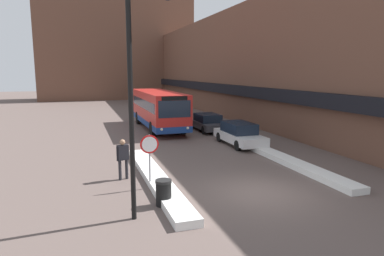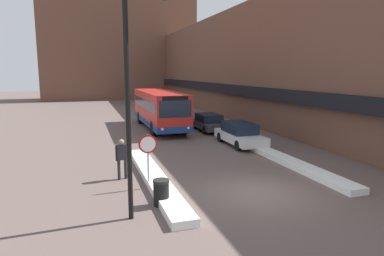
% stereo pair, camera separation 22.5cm
% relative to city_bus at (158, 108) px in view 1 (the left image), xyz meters
% --- Properties ---
extents(ground_plane, '(160.00, 160.00, 0.00)m').
position_rel_city_bus_xyz_m(ground_plane, '(0.40, -16.39, -1.71)').
color(ground_plane, brown).
extents(building_row_right, '(5.50, 60.00, 10.82)m').
position_rel_city_bus_xyz_m(building_row_right, '(10.37, 7.61, 3.68)').
color(building_row_right, brown).
rests_on(building_row_right, ground_plane).
extents(building_backdrop_far, '(26.00, 8.00, 19.46)m').
position_rel_city_bus_xyz_m(building_backdrop_far, '(0.40, 34.66, 8.02)').
color(building_backdrop_far, brown).
rests_on(building_backdrop_far, ground_plane).
extents(snow_bank_left, '(0.90, 10.00, 0.29)m').
position_rel_city_bus_xyz_m(snow_bank_left, '(-3.20, -13.63, -1.56)').
color(snow_bank_left, silver).
rests_on(snow_bank_left, ground_plane).
extents(snow_bank_right, '(0.90, 11.91, 0.29)m').
position_rel_city_bus_xyz_m(snow_bank_right, '(4.00, -11.97, -1.57)').
color(snow_bank_right, silver).
rests_on(snow_bank_right, ground_plane).
extents(city_bus, '(2.66, 10.57, 3.12)m').
position_rel_city_bus_xyz_m(city_bus, '(0.00, 0.00, 0.00)').
color(city_bus, red).
rests_on(city_bus, ground_plane).
extents(parked_car_front, '(1.82, 4.66, 1.47)m').
position_rel_city_bus_xyz_m(parked_car_front, '(3.60, -7.99, -0.97)').
color(parked_car_front, silver).
rests_on(parked_car_front, ground_plane).
extents(parked_car_middle, '(1.91, 4.37, 1.36)m').
position_rel_city_bus_xyz_m(parked_car_middle, '(3.60, -2.22, -1.02)').
color(parked_car_middle, '#38383D').
rests_on(parked_car_middle, ground_plane).
extents(stop_sign, '(0.76, 0.08, 2.24)m').
position_rel_city_bus_xyz_m(stop_sign, '(-3.61, -14.55, -0.09)').
color(stop_sign, gray).
rests_on(stop_sign, ground_plane).
extents(street_lamp, '(1.46, 0.36, 7.37)m').
position_rel_city_bus_xyz_m(street_lamp, '(-4.44, -17.29, 2.77)').
color(street_lamp, black).
rests_on(street_lamp, ground_plane).
extents(pedestrian, '(0.57, 0.36, 1.82)m').
position_rel_city_bus_xyz_m(pedestrian, '(-4.50, -12.99, -0.62)').
color(pedestrian, '#232328').
rests_on(pedestrian, ground_plane).
extents(trash_bin, '(0.59, 0.59, 0.95)m').
position_rel_city_bus_xyz_m(trash_bin, '(-3.50, -16.49, -1.23)').
color(trash_bin, black).
rests_on(trash_bin, ground_plane).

